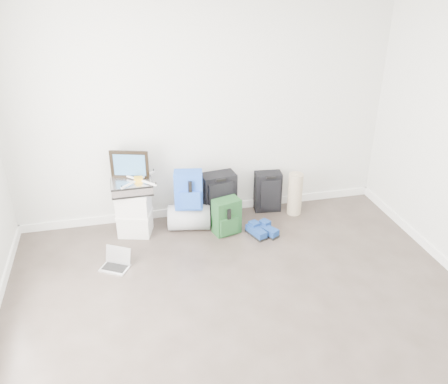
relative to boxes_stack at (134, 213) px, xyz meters
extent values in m
plane|color=#372E28|center=(0.90, -2.18, -0.28)|extent=(5.00, 5.00, 0.00)
cube|color=silver|center=(0.90, 0.32, 1.07)|extent=(4.50, 0.02, 2.70)
cube|color=white|center=(0.90, -2.18, 2.42)|extent=(4.50, 5.00, 0.02)
cube|color=white|center=(0.90, 0.31, -0.23)|extent=(4.50, 0.02, 0.10)
cube|color=silver|center=(0.00, 0.00, -0.16)|extent=(0.43, 0.38, 0.24)
cube|color=silver|center=(0.00, 0.00, -0.02)|extent=(0.45, 0.40, 0.04)
cube|color=silver|center=(0.00, 0.00, 0.12)|extent=(0.43, 0.38, 0.24)
cube|color=silver|center=(0.00, 0.00, 0.25)|extent=(0.45, 0.40, 0.04)
cube|color=#B2B2B7|center=(0.00, 0.00, 0.34)|extent=(0.45, 0.33, 0.13)
cube|color=black|center=(0.00, 0.10, 0.57)|extent=(0.43, 0.15, 0.33)
cube|color=#256996|center=(0.00, 0.08, 0.57)|extent=(0.35, 0.11, 0.25)
cube|color=gold|center=(0.08, -0.02, 0.43)|extent=(0.10, 0.10, 0.05)
cube|color=white|center=(0.18, 0.07, 0.43)|extent=(0.21, 0.20, 0.02)
cube|color=white|center=(-0.01, 0.08, 0.43)|extent=(0.20, 0.21, 0.02)
cube|color=white|center=(-0.02, -0.11, 0.43)|extent=(0.21, 0.20, 0.02)
cube|color=white|center=(0.17, -0.12, 0.43)|extent=(0.20, 0.21, 0.02)
cylinder|color=gray|center=(0.64, -0.04, -0.12)|extent=(0.54, 0.39, 0.31)
cube|color=#1C4AB6|center=(0.64, -0.06, 0.25)|extent=(0.35, 0.25, 0.45)
cube|color=#1C4AB6|center=(0.64, -0.17, 0.18)|extent=(0.24, 0.11, 0.21)
cube|color=black|center=(1.02, 0.08, 0.04)|extent=(0.43, 0.28, 0.62)
cube|color=black|center=(1.02, -0.05, 0.04)|extent=(0.30, 0.07, 0.50)
cube|color=black|center=(1.02, -0.05, 0.33)|extent=(0.12, 0.04, 0.03)
cube|color=#163D1B|center=(1.05, -0.23, -0.06)|extent=(0.35, 0.26, 0.43)
cube|color=#163D1B|center=(1.05, -0.33, -0.13)|extent=(0.23, 0.12, 0.21)
cube|color=black|center=(1.69, 0.20, -0.02)|extent=(0.35, 0.22, 0.52)
cube|color=black|center=(1.69, 0.09, -0.02)|extent=(0.25, 0.05, 0.41)
cube|color=black|center=(1.69, 0.10, 0.22)|extent=(0.11, 0.04, 0.02)
cube|color=black|center=(1.37, -0.38, -0.26)|extent=(0.21, 0.32, 0.03)
cube|color=#193E9B|center=(1.37, -0.38, -0.21)|extent=(0.20, 0.31, 0.07)
cube|color=black|center=(1.50, -0.38, -0.26)|extent=(0.25, 0.31, 0.03)
cube|color=#193E9B|center=(1.50, -0.38, -0.21)|extent=(0.24, 0.30, 0.07)
cylinder|color=tan|center=(1.99, 0.03, 0.00)|extent=(0.18, 0.18, 0.54)
cube|color=silver|center=(-0.27, -0.67, -0.27)|extent=(0.35, 0.31, 0.01)
cube|color=black|center=(-0.27, -0.67, -0.26)|extent=(0.28, 0.24, 0.00)
cube|color=black|center=(-0.22, -0.58, -0.17)|extent=(0.25, 0.15, 0.19)
camera|label=1|loc=(-0.08, -4.90, 2.69)|focal=38.00mm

